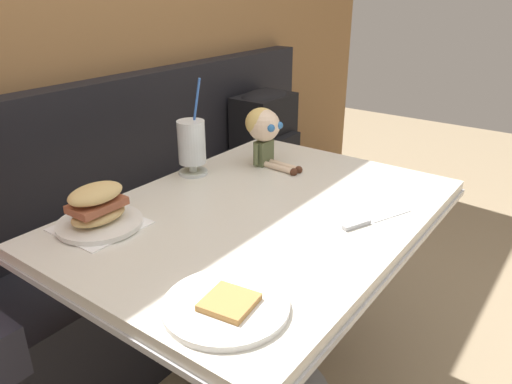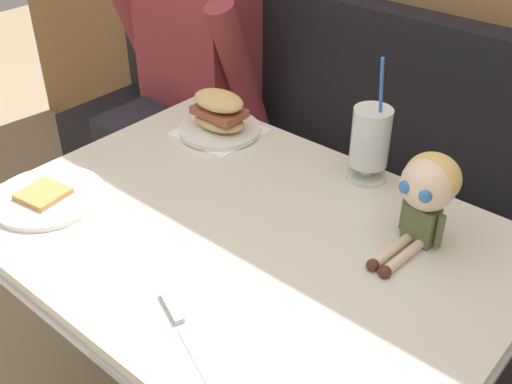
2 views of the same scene
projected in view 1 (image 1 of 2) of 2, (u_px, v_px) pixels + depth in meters
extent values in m
cube|color=olive|center=(55.00, 22.00, 1.65)|extent=(4.40, 0.08, 2.40)
cube|color=black|center=(138.00, 289.00, 1.88)|extent=(2.60, 0.48, 0.45)
cube|color=black|center=(91.00, 159.00, 1.79)|extent=(2.60, 0.10, 0.55)
cube|color=silver|center=(262.00, 214.00, 1.36)|extent=(1.10, 0.80, 0.03)
cube|color=#B7BABF|center=(262.00, 221.00, 1.37)|extent=(1.11, 0.81, 0.02)
cylinder|color=#A5A8AD|center=(261.00, 317.00, 1.51)|extent=(0.14, 0.14, 0.65)
cylinder|color=white|center=(226.00, 306.00, 0.94)|extent=(0.25, 0.25, 0.01)
cube|color=#B78447|center=(229.00, 302.00, 0.93)|extent=(0.11, 0.11, 0.01)
cylinder|color=silver|center=(193.00, 172.00, 1.60)|extent=(0.10, 0.10, 0.01)
cylinder|color=silver|center=(193.00, 167.00, 1.59)|extent=(0.03, 0.03, 0.03)
cylinder|color=silver|center=(192.00, 142.00, 1.56)|extent=(0.09, 0.09, 0.14)
cylinder|color=#E0DB6B|center=(192.00, 144.00, 1.56)|extent=(0.08, 0.08, 0.13)
cylinder|color=blue|center=(195.00, 112.00, 1.53)|extent=(0.02, 0.05, 0.22)
cube|color=white|center=(100.00, 226.00, 1.26)|extent=(0.20, 0.20, 0.00)
cylinder|color=white|center=(100.00, 223.00, 1.26)|extent=(0.22, 0.22, 0.01)
ellipsoid|color=tan|center=(99.00, 215.00, 1.25)|extent=(0.15, 0.10, 0.04)
cube|color=#995138|center=(97.00, 205.00, 1.24)|extent=(0.14, 0.09, 0.02)
ellipsoid|color=tan|center=(95.00, 193.00, 1.22)|extent=(0.15, 0.10, 0.04)
cube|color=silver|center=(390.00, 215.00, 1.32)|extent=(0.14, 0.07, 0.00)
cube|color=#B2B5BA|center=(357.00, 225.00, 1.26)|extent=(0.09, 0.05, 0.01)
cube|color=#5B6642|center=(264.00, 153.00, 1.67)|extent=(0.07, 0.04, 0.08)
sphere|color=beige|center=(264.00, 125.00, 1.63)|extent=(0.11, 0.11, 0.11)
ellipsoid|color=#D8B766|center=(261.00, 122.00, 1.64)|extent=(0.12, 0.11, 0.10)
sphere|color=#2D6BB2|center=(271.00, 128.00, 1.59)|extent=(0.03, 0.03, 0.03)
sphere|color=#2D6BB2|center=(279.00, 125.00, 1.62)|extent=(0.03, 0.03, 0.03)
cylinder|color=beige|center=(279.00, 168.00, 1.63)|extent=(0.03, 0.12, 0.02)
cylinder|color=beige|center=(284.00, 166.00, 1.65)|extent=(0.03, 0.12, 0.02)
sphere|color=#4C2819|center=(294.00, 172.00, 1.59)|extent=(0.03, 0.03, 0.03)
sphere|color=#4C2819|center=(299.00, 170.00, 1.61)|extent=(0.03, 0.03, 0.03)
cylinder|color=#5B6642|center=(256.00, 155.00, 1.64)|extent=(0.02, 0.02, 0.07)
cylinder|color=#5B6642|center=(271.00, 149.00, 1.70)|extent=(0.02, 0.02, 0.07)
cube|color=black|center=(264.00, 134.00, 2.37)|extent=(0.30, 0.20, 0.38)
cube|color=black|center=(284.00, 153.00, 2.33)|extent=(0.21, 0.05, 0.17)
ellipsoid|color=black|center=(264.00, 97.00, 2.30)|extent=(0.29, 0.19, 0.07)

